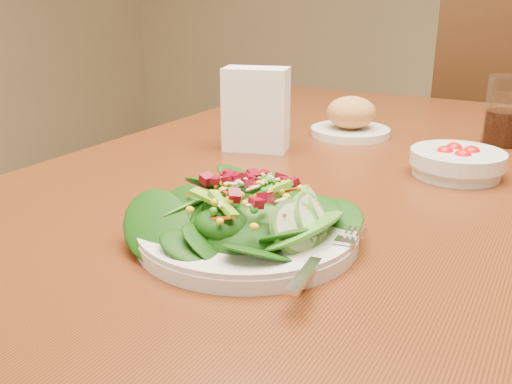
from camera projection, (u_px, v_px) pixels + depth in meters
dining_table at (343, 222)px, 0.97m from camera, size 0.90×1.40×0.75m
chair_far at (501, 153)px, 1.81m from camera, size 0.52×0.52×1.00m
salad_plate at (254, 221)px, 0.64m from camera, size 0.26×0.25×0.07m
bread_plate at (351, 120)px, 1.11m from camera, size 0.15×0.15×0.08m
tomato_bowl at (457, 162)px, 0.87m from camera, size 0.14×0.14×0.05m
drinking_glass at (505, 116)px, 1.04m from camera, size 0.07×0.07×0.13m
napkin_holder at (256, 107)px, 1.00m from camera, size 0.12×0.09×0.15m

